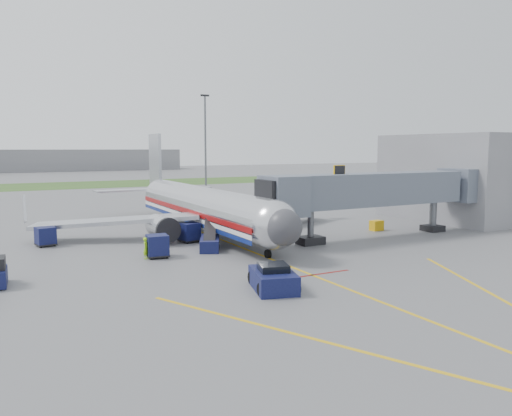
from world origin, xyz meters
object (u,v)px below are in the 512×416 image
belt_loader (210,242)px  ramp_worker (146,248)px  airliner (203,206)px  pushback_tug (273,279)px

belt_loader → ramp_worker: size_ratio=2.90×
airliner → ramp_worker: 12.53m
airliner → belt_loader: (-2.64, -8.06, -2.07)m
pushback_tug → belt_loader: 12.98m
belt_loader → airliner: bearing=71.8°
airliner → belt_loader: airliner is taller
ramp_worker → pushback_tug: bearing=-121.2°
airliner → pushback_tug: 21.43m
pushback_tug → belt_loader: size_ratio=0.88×
airliner → ramp_worker: size_ratio=21.54×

